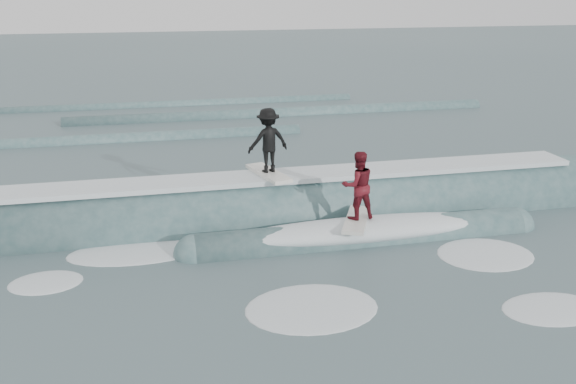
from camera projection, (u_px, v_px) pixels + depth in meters
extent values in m
plane|color=#384D51|center=(308.00, 260.00, 15.91)|extent=(160.00, 160.00, 0.00)
cylinder|color=#37595D|center=(280.00, 217.00, 18.81)|extent=(19.68, 2.37, 2.37)
sphere|color=#37595D|center=(574.00, 193.00, 20.94)|extent=(2.37, 2.37, 2.37)
cylinder|color=#37595D|center=(364.00, 240.00, 17.17)|extent=(9.00, 1.09, 1.09)
sphere|color=#37595D|center=(195.00, 255.00, 16.19)|extent=(1.09, 1.09, 1.09)
sphere|color=#37595D|center=(514.00, 226.00, 18.14)|extent=(1.09, 1.09, 1.09)
cube|color=white|center=(280.00, 176.00, 18.42)|extent=(18.00, 1.30, 0.14)
ellipsoid|color=white|center=(364.00, 229.00, 17.07)|extent=(7.60, 1.30, 0.60)
cube|color=white|center=(268.00, 173.00, 18.31)|extent=(1.03, 2.07, 0.10)
imported|color=black|center=(268.00, 140.00, 18.01)|extent=(1.29, 0.90, 1.82)
cube|color=silver|center=(357.00, 220.00, 16.94)|extent=(1.34, 2.05, 0.10)
imported|color=#591018|center=(358.00, 185.00, 16.64)|extent=(0.93, 0.75, 1.81)
ellipsoid|color=white|center=(46.00, 283.00, 14.71)|extent=(1.72, 1.17, 0.10)
ellipsoid|color=white|center=(312.00, 308.00, 13.57)|extent=(2.62, 1.78, 0.10)
ellipsoid|color=white|center=(552.00, 309.00, 13.53)|extent=(2.18, 1.49, 0.10)
ellipsoid|color=white|center=(485.00, 254.00, 16.24)|extent=(2.84, 1.94, 0.10)
ellipsoid|color=white|center=(138.00, 252.00, 16.41)|extent=(3.38, 2.31, 0.10)
cylinder|color=#37595D|center=(47.00, 145.00, 27.19)|extent=(22.00, 0.70, 0.70)
cylinder|color=#37595D|center=(284.00, 115.00, 33.32)|extent=(22.00, 0.80, 0.80)
cylinder|color=#37595D|center=(161.00, 106.00, 35.70)|extent=(22.00, 0.60, 0.60)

